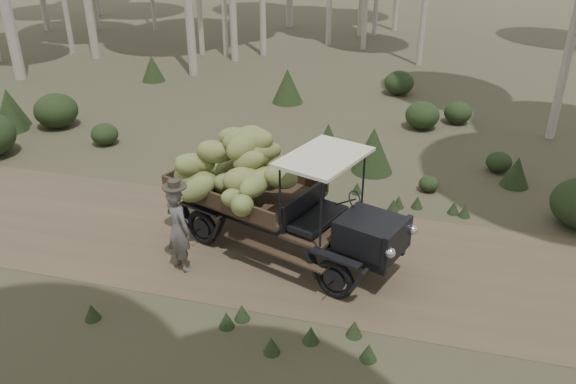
% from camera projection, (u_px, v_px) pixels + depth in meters
% --- Properties ---
extents(ground, '(120.00, 120.00, 0.00)m').
position_uv_depth(ground, '(180.00, 235.00, 11.81)').
color(ground, '#473D2B').
rests_on(ground, ground).
extents(dirt_track, '(70.00, 4.00, 0.01)m').
position_uv_depth(dirt_track, '(180.00, 235.00, 11.81)').
color(dirt_track, brown).
rests_on(dirt_track, ground).
extents(banana_truck, '(5.13, 3.18, 2.49)m').
position_uv_depth(banana_truck, '(255.00, 178.00, 10.92)').
color(banana_truck, black).
rests_on(banana_truck, ground).
extents(farmer, '(0.74, 0.68, 1.85)m').
position_uv_depth(farmer, '(178.00, 228.00, 10.35)').
color(farmer, '#524F4B').
rests_on(farmer, ground).
extents(undergrowth, '(23.05, 24.56, 1.37)m').
position_uv_depth(undergrowth, '(178.00, 187.00, 12.69)').
color(undergrowth, '#233319').
rests_on(undergrowth, ground).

